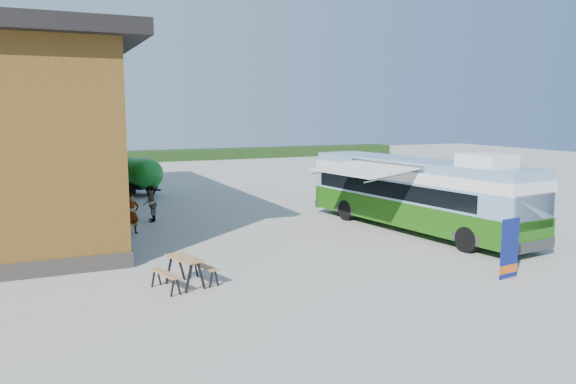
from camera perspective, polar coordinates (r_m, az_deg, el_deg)
name	(u,v)px	position (r m, az deg, el deg)	size (l,w,h in m)	color
ground	(318,247)	(20.19, 3.07, -5.60)	(100.00, 100.00, 0.00)	#BCB7AD
hedge	(218,154)	(58.13, -7.11, 3.86)	(40.00, 3.00, 1.00)	#264419
bus	(416,192)	(23.18, 12.88, 0.03)	(3.70, 11.11, 3.35)	#276B11
awning	(366,173)	(22.08, 7.96, 1.94)	(2.98, 4.28, 0.51)	white
banner	(509,254)	(17.49, 21.55, -5.88)	(0.77, 0.25, 1.77)	navy
picnic_table	(185,265)	(15.83, -10.46, -7.28)	(1.76, 1.65, 0.83)	#B07D53
person_a	(132,214)	(22.97, -15.55, -2.12)	(0.60, 0.39, 1.63)	#999999
person_b	(150,204)	(25.32, -13.84, -1.16)	(0.78, 0.60, 1.60)	#999999
slurry_tanker	(129,172)	(34.34, -15.84, 1.93)	(3.28, 5.53, 2.18)	#188420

